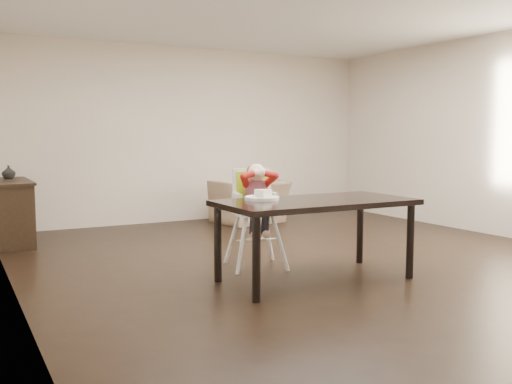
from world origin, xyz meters
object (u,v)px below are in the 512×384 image
at_px(high_chair, 255,194).
at_px(armchair, 250,194).
at_px(dining_table, 316,208).
at_px(sideboard, 12,212).

relative_size(high_chair, armchair, 1.05).
bearing_deg(dining_table, sideboard, 124.77).
xyz_separation_m(dining_table, sideboard, (-2.29, 3.29, -0.27)).
relative_size(dining_table, high_chair, 1.71).
bearing_deg(dining_table, armchair, 72.03).
bearing_deg(armchair, high_chair, 51.97).
distance_m(armchair, sideboard, 3.39).
relative_size(dining_table, armchair, 1.80).
distance_m(dining_table, armchair, 3.57).
xyz_separation_m(dining_table, armchair, (1.10, 3.39, -0.23)).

